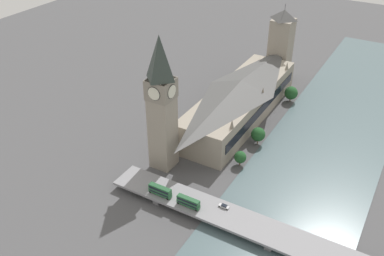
{
  "coord_description": "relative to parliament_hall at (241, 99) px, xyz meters",
  "views": [
    {
      "loc": [
        -70.29,
        201.21,
        134.51
      ],
      "look_at": [
        22.87,
        40.62,
        16.65
      ],
      "focal_mm": 40.0,
      "sensor_mm": 36.0,
      "label": 1
    }
  ],
  "objects": [
    {
      "name": "ground_plane",
      "position": [
        -17.45,
        8.0,
        -12.34
      ],
      "size": [
        600.0,
        600.0,
        0.0
      ],
      "primitive_type": "plane",
      "color": "#4C4C4F"
    },
    {
      "name": "river_water",
      "position": [
        -54.34,
        8.0,
        -12.19
      ],
      "size": [
        61.78,
        360.0,
        0.3
      ],
      "primitive_type": "cube",
      "color": "#4C6066",
      "rests_on": "ground_plane"
    },
    {
      "name": "parliament_hall",
      "position": [
        0.0,
        0.0,
        0.0
      ],
      "size": [
        29.36,
        107.77,
        24.86
      ],
      "color": "gray",
      "rests_on": "ground_plane"
    },
    {
      "name": "double_decker_bus_mid",
      "position": [
        -0.93,
        88.36,
        -5.35
      ],
      "size": [
        11.33,
        2.64,
        4.88
      ],
      "color": "#235B33",
      "rests_on": "road_bridge"
    },
    {
      "name": "clock_tower",
      "position": [
        13.46,
        63.4,
        24.26
      ],
      "size": [
        12.23,
        12.23,
        70.0
      ],
      "color": "gray",
      "rests_on": "ground_plane"
    },
    {
      "name": "car_northbound_lead",
      "position": [
        -29.68,
        81.11,
        -7.36
      ],
      "size": [
        4.76,
        1.82,
        1.37
      ],
      "color": "silver",
      "rests_on": "road_bridge"
    },
    {
      "name": "road_bridge",
      "position": [
        -54.34,
        84.61,
        -8.89
      ],
      "size": [
        155.57,
        15.38,
        4.29
      ],
      "color": "slate",
      "rests_on": "ground_plane"
    },
    {
      "name": "tree_embankment_near",
      "position": [
        -20.96,
        21.9,
        -6.08
      ],
      "size": [
        7.87,
        7.87,
        10.2
      ],
      "color": "brown",
      "rests_on": "ground_plane"
    },
    {
      "name": "tree_embankment_mid",
      "position": [
        -20.36,
        -34.34,
        -6.28
      ],
      "size": [
        8.56,
        8.56,
        10.34
      ],
      "color": "brown",
      "rests_on": "ground_plane"
    },
    {
      "name": "victoria_tower",
      "position": [
        0.05,
        -65.0,
        12.13
      ],
      "size": [
        14.23,
        14.23,
        52.92
      ],
      "color": "gray",
      "rests_on": "ground_plane"
    },
    {
      "name": "double_decker_bus_rear",
      "position": [
        -15.75,
        88.29,
        -5.49
      ],
      "size": [
        10.92,
        2.47,
        4.65
      ],
      "color": "#235B33",
      "rests_on": "road_bridge"
    },
    {
      "name": "tree_embankment_far",
      "position": [
        -20.63,
        44.35,
        -7.39
      ],
      "size": [
        6.32,
        6.32,
        8.12
      ],
      "color": "brown",
      "rests_on": "ground_plane"
    }
  ]
}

